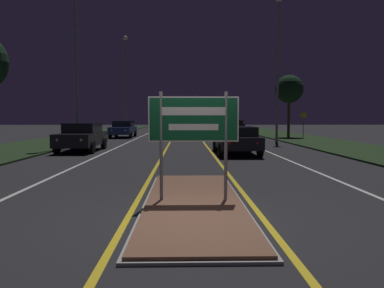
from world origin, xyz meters
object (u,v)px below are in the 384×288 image
(streetlight_right_near, at_px, (278,46))
(warning_sign, at_px, (303,122))
(car_receding_1, at_px, (218,130))
(car_receding_2, at_px, (235,126))
(car_approaching_2, at_px, (166,125))
(highway_sign, at_px, (194,124))
(car_receding_0, at_px, (236,139))
(streetlight_left_far, at_px, (126,74))
(car_approaching_1, at_px, (123,129))
(car_approaching_0, at_px, (82,136))
(streetlight_left_near, at_px, (75,33))

(streetlight_right_near, relative_size, warning_sign, 4.84)
(car_receding_1, bearing_deg, car_receding_2, 76.43)
(car_receding_1, height_order, car_approaching_2, car_approaching_2)
(highway_sign, height_order, car_receding_0, highway_sign)
(streetlight_left_far, xyz_separation_m, car_receding_0, (8.92, -23.23, -5.75))
(streetlight_right_near, height_order, car_approaching_1, streetlight_right_near)
(car_receding_0, relative_size, car_approaching_2, 1.14)
(car_approaching_0, distance_m, car_approaching_1, 13.35)
(car_receding_1, xyz_separation_m, car_receding_2, (3.33, 13.80, 0.01))
(car_receding_0, xyz_separation_m, car_approaching_0, (-8.00, 1.76, 0.05))
(streetlight_left_near, height_order, car_receding_1, streetlight_left_near)
(car_receding_2, height_order, car_approaching_1, car_approaching_1)
(car_receding_2, bearing_deg, warning_sign, -75.60)
(car_receding_2, relative_size, car_approaching_1, 0.95)
(car_receding_1, height_order, car_approaching_0, car_approaching_0)
(car_receding_2, height_order, warning_sign, warning_sign)
(warning_sign, bearing_deg, streetlight_left_far, 146.13)
(car_approaching_2, bearing_deg, car_receding_2, -15.43)
(car_approaching_1, relative_size, warning_sign, 2.20)
(car_approaching_2, bearing_deg, car_receding_0, -80.49)
(highway_sign, xyz_separation_m, streetlight_left_near, (-6.43, 14.31, 4.95))
(streetlight_right_near, bearing_deg, car_receding_2, 91.77)
(warning_sign, bearing_deg, car_receding_0, -120.49)
(car_approaching_0, xyz_separation_m, car_approaching_1, (0.04, 13.35, -0.00))
(streetlight_left_near, distance_m, car_receding_2, 26.72)
(highway_sign, xyz_separation_m, warning_sign, (9.64, 22.92, -0.27))
(car_approaching_1, height_order, warning_sign, warning_sign)
(warning_sign, bearing_deg, car_receding_1, 175.69)
(streetlight_right_near, xyz_separation_m, car_receding_2, (-0.56, 18.02, -6.11))
(car_approaching_0, bearing_deg, streetlight_left_far, 92.45)
(warning_sign, bearing_deg, car_approaching_1, 169.76)
(highway_sign, height_order, streetlight_left_near, streetlight_left_near)
(car_approaching_1, bearing_deg, streetlight_left_near, -94.16)
(streetlight_left_far, height_order, car_approaching_2, streetlight_left_far)
(car_approaching_0, bearing_deg, car_receding_0, -12.43)
(highway_sign, height_order, streetlight_right_near, streetlight_right_near)
(car_receding_2, distance_m, warning_sign, 14.81)
(car_receding_1, distance_m, car_approaching_1, 8.53)
(streetlight_left_near, xyz_separation_m, streetlight_right_near, (12.95, 4.92, 0.27))
(streetlight_left_far, distance_m, warning_sign, 20.16)
(highway_sign, distance_m, car_approaching_1, 26.29)
(highway_sign, distance_m, warning_sign, 24.87)
(car_receding_0, relative_size, car_receding_1, 1.01)
(car_approaching_0, xyz_separation_m, car_approaching_2, (3.14, 27.26, 0.02))
(streetlight_right_near, distance_m, car_receding_2, 19.04)
(car_approaching_0, height_order, warning_sign, warning_sign)
(highway_sign, xyz_separation_m, car_receding_1, (2.63, 23.45, -0.91))
(car_receding_1, xyz_separation_m, car_approaching_1, (-8.23, 2.22, 0.02))
(streetlight_right_near, bearing_deg, streetlight_left_far, 131.92)
(highway_sign, bearing_deg, streetlight_left_far, 100.98)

